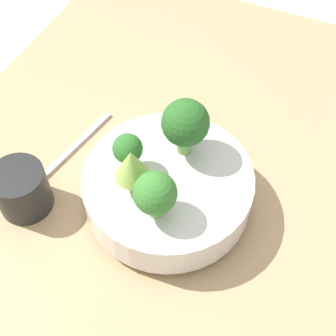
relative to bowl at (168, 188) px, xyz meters
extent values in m
plane|color=#ADA89E|center=(-0.03, 0.01, -0.08)|extent=(6.00, 6.00, 0.00)
cube|color=tan|center=(-0.03, 0.01, -0.06)|extent=(1.10, 0.89, 0.03)
cylinder|color=silver|center=(0.00, 0.00, -0.04)|extent=(0.12, 0.12, 0.01)
cylinder|color=silver|center=(0.00, 0.00, 0.00)|extent=(0.26, 0.26, 0.06)
cylinder|color=#6BA34C|center=(0.04, -0.04, 0.05)|extent=(0.02, 0.02, 0.03)
cone|color=#93B751|center=(0.04, -0.04, 0.09)|extent=(0.05, 0.05, 0.05)
cylinder|color=#7AB256|center=(0.06, 0.01, 0.05)|extent=(0.02, 0.02, 0.03)
sphere|color=#387A2D|center=(0.06, 0.01, 0.08)|extent=(0.06, 0.06, 0.06)
cylinder|color=#609347|center=(0.01, -0.06, 0.05)|extent=(0.02, 0.02, 0.03)
sphere|color=#2D6B28|center=(0.01, -0.06, 0.08)|extent=(0.04, 0.04, 0.04)
cylinder|color=#7AB256|center=(-0.06, 0.00, 0.05)|extent=(0.02, 0.02, 0.04)
sphere|color=#286023|center=(-0.06, 0.00, 0.09)|extent=(0.07, 0.07, 0.07)
cylinder|color=black|center=(0.09, -0.21, 0.00)|extent=(0.08, 0.08, 0.08)
cube|color=#B2B2B7|center=(-0.05, -0.20, -0.04)|extent=(0.17, 0.04, 0.01)
camera|label=1|loc=(0.37, 0.17, 0.60)|focal=50.00mm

